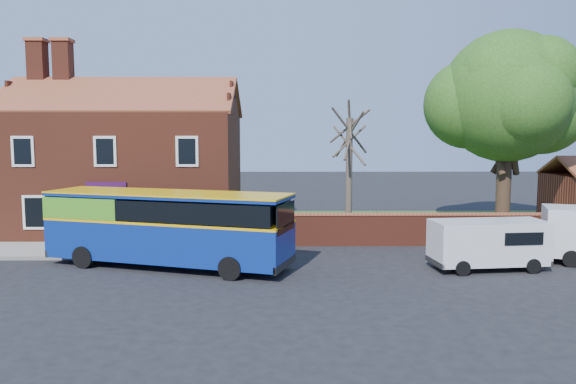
{
  "coord_description": "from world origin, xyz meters",
  "views": [
    {
      "loc": [
        1.65,
        -20.04,
        5.49
      ],
      "look_at": [
        1.92,
        5.0,
        2.86
      ],
      "focal_mm": 35.0,
      "sensor_mm": 36.0,
      "label": 1
    }
  ],
  "objects": [
    {
      "name": "boundary_wall",
      "position": [
        13.0,
        7.0,
        0.81
      ],
      "size": [
        22.0,
        0.38,
        1.6
      ],
      "color": "maroon",
      "rests_on": "ground"
    },
    {
      "name": "shop_building",
      "position": [
        -7.02,
        11.5,
        3.41
      ],
      "size": [
        12.3,
        8.13,
        10.5
      ],
      "color": "maroon",
      "rests_on": "ground"
    },
    {
      "name": "bus",
      "position": [
        -3.33,
        2.76,
        1.76
      ],
      "size": [
        10.46,
        5.55,
        3.1
      ],
      "rotation": [
        0.0,
        0.0,
        -0.31
      ],
      "color": "navy",
      "rests_on": "ground"
    },
    {
      "name": "grass_strip",
      "position": [
        13.0,
        13.0,
        0.02
      ],
      "size": [
        26.0,
        12.0,
        0.04
      ],
      "primitive_type": "cube",
      "color": "#426B28",
      "rests_on": "ground"
    },
    {
      "name": "van_near",
      "position": [
        9.98,
        2.12,
        1.11
      ],
      "size": [
        4.71,
        2.3,
        1.99
      ],
      "rotation": [
        0.0,
        0.0,
        0.11
      ],
      "color": "silver",
      "rests_on": "ground"
    },
    {
      "name": "large_tree",
      "position": [
        14.12,
        11.22,
        7.26
      ],
      "size": [
        9.09,
        7.19,
        11.09
      ],
      "color": "black",
      "rests_on": "ground"
    },
    {
      "name": "ground",
      "position": [
        0.0,
        0.0,
        0.0
      ],
      "size": [
        120.0,
        120.0,
        0.0
      ],
      "primitive_type": "plane",
      "color": "black",
      "rests_on": "ground"
    },
    {
      "name": "bare_tree",
      "position": [
        5.26,
        10.12,
        3.53
      ],
      "size": [
        2.58,
        3.07,
        6.88
      ],
      "color": "#4C4238",
      "rests_on": "ground"
    },
    {
      "name": "pavement",
      "position": [
        -7.0,
        5.75,
        0.06
      ],
      "size": [
        18.0,
        3.5,
        0.12
      ],
      "primitive_type": "cube",
      "color": "gray",
      "rests_on": "ground"
    },
    {
      "name": "kerb",
      "position": [
        -7.0,
        4.0,
        0.07
      ],
      "size": [
        18.0,
        0.15,
        0.14
      ],
      "primitive_type": "cube",
      "color": "slate",
      "rests_on": "ground"
    }
  ]
}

